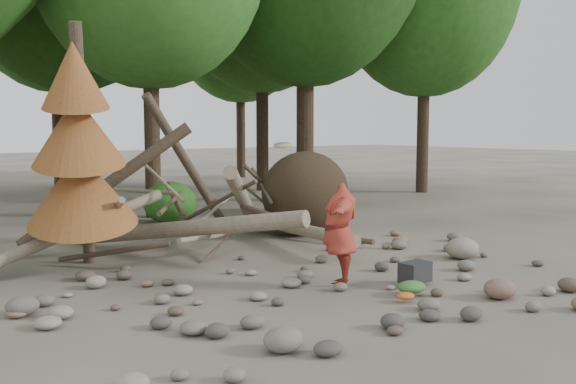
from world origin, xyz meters
TOP-DOWN VIEW (x-y plane):
  - ground at (0.00, 0.00)m, footprint 120.00×120.00m
  - deadfall_pile at (2.02, 4.24)m, footprint 8.55×5.24m
  - dead_conifer at (-3.12, 3.37)m, footprint 2.06×2.16m
  - bush_mid at (0.80, 7.80)m, footprint 1.40×1.40m
  - bush_right at (5.00, 7.00)m, footprint 2.00×2.00m
  - frisbee_thrower at (-0.21, -0.05)m, footprint 1.94×1.70m
  - backpack at (0.86, -0.68)m, footprint 0.51×0.36m
  - cloth_green at (0.34, -1.08)m, footprint 0.47×0.39m
  - cloth_orange at (-0.02, -1.28)m, footprint 0.28×0.23m
  - boulder_front_left at (-2.67, -1.85)m, footprint 0.48×0.43m
  - boulder_front_right at (1.27, -1.98)m, footprint 0.51×0.46m
  - boulder_mid_right at (3.23, 0.22)m, footprint 0.68×0.61m
  - boulder_mid_left at (-4.64, 1.42)m, footprint 0.45×0.40m

SIDE VIEW (x-z plane):
  - ground at x=0.00m, z-range 0.00..0.00m
  - cloth_orange at x=-0.02m, z-range 0.00..0.10m
  - cloth_green at x=0.34m, z-range 0.00..0.18m
  - boulder_mid_left at x=-4.64m, z-range 0.00..0.27m
  - boulder_front_left at x=-2.67m, z-range 0.00..0.29m
  - boulder_front_right at x=1.27m, z-range 0.00..0.30m
  - backpack at x=0.86m, z-range 0.00..0.33m
  - boulder_mid_right at x=3.23m, z-range 0.00..0.41m
  - bush_mid at x=0.80m, z-range 0.00..1.12m
  - bush_right at x=5.00m, z-range 0.00..1.60m
  - frisbee_thrower at x=-0.21m, z-range -0.24..2.01m
  - deadfall_pile at x=2.02m, z-range -0.70..2.60m
  - dead_conifer at x=-3.12m, z-range -0.06..4.29m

